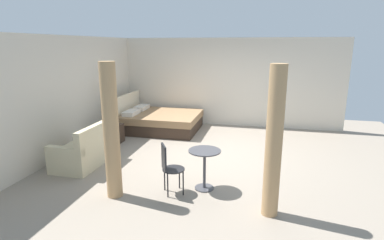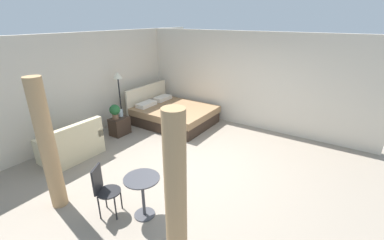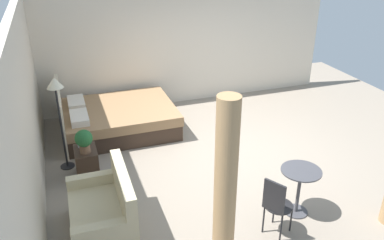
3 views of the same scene
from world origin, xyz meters
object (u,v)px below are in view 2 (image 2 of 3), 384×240
at_px(nightstand, 120,126).
at_px(cafe_chair_near_window, 103,187).
at_px(bed, 173,114).
at_px(vase, 121,113).
at_px(balcony_table, 143,190).
at_px(couch, 72,146).
at_px(potted_plant, 115,111).
at_px(floor_lamp, 118,83).

relative_size(nightstand, cafe_chair_near_window, 0.57).
xyz_separation_m(bed, vase, (-1.35, 0.77, 0.30)).
xyz_separation_m(balcony_table, cafe_chair_near_window, (-0.31, 0.55, 0.03)).
bearing_deg(balcony_table, couch, 79.56).
xyz_separation_m(bed, potted_plant, (-1.57, 0.73, 0.44)).
bearing_deg(couch, nightstand, 3.50).
bearing_deg(bed, couch, 168.00).
height_order(bed, nightstand, bed).
bearing_deg(couch, potted_plant, 3.85).
bearing_deg(nightstand, potted_plant, 178.61).
height_order(bed, couch, bed).
bearing_deg(vase, cafe_chair_near_window, -137.17).
bearing_deg(nightstand, couch, -176.50).
bearing_deg(cafe_chair_near_window, nightstand, 43.73).
bearing_deg(potted_plant, vase, 10.37).
xyz_separation_m(nightstand, vase, (0.12, 0.04, 0.34)).
relative_size(vase, floor_lamp, 0.12).
distance_m(floor_lamp, cafe_chair_near_window, 3.76).
xyz_separation_m(nightstand, cafe_chair_near_window, (-2.30, -2.20, 0.28)).
relative_size(couch, vase, 6.62).
bearing_deg(potted_plant, cafe_chair_near_window, -134.96).
height_order(floor_lamp, cafe_chair_near_window, floor_lamp).
distance_m(vase, floor_lamp, 0.84).
xyz_separation_m(bed, couch, (-2.97, 0.63, 0.02)).
bearing_deg(vase, bed, -29.51).
distance_m(potted_plant, vase, 0.26).
relative_size(potted_plant, floor_lamp, 0.25).
distance_m(bed, balcony_table, 4.02).
bearing_deg(vase, balcony_table, -127.01).
relative_size(bed, couch, 1.75).
height_order(nightstand, cafe_chair_near_window, cafe_chair_near_window).
distance_m(balcony_table, cafe_chair_near_window, 0.64).
bearing_deg(vase, floor_lamp, 45.59).
bearing_deg(potted_plant, bed, -24.76).
bearing_deg(cafe_chair_near_window, potted_plant, 45.04).
distance_m(couch, vase, 1.65).
height_order(bed, cafe_chair_near_window, bed).
xyz_separation_m(potted_plant, balcony_table, (-1.89, -2.76, -0.22)).
distance_m(bed, floor_lamp, 1.83).
distance_m(bed, vase, 1.58).
bearing_deg(vase, potted_plant, -169.63).
height_order(vase, floor_lamp, floor_lamp).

